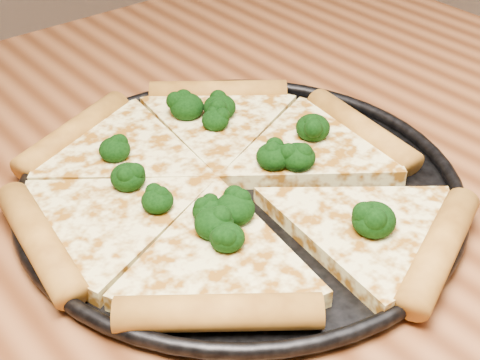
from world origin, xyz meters
TOP-DOWN VIEW (x-y plane):
  - dining_table at (0.00, 0.00)m, footprint 1.20×0.90m
  - pizza_pan at (0.08, -0.01)m, footprint 0.40×0.40m
  - pizza at (0.06, -0.00)m, footprint 0.37×0.42m
  - broccoli_florets at (0.07, -0.00)m, footprint 0.21×0.28m

SIDE VIEW (x-z plane):
  - dining_table at x=0.00m, z-range 0.28..1.03m
  - pizza_pan at x=0.08m, z-range 0.75..0.77m
  - pizza at x=0.06m, z-range 0.75..0.78m
  - broccoli_florets at x=0.07m, z-range 0.77..0.79m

